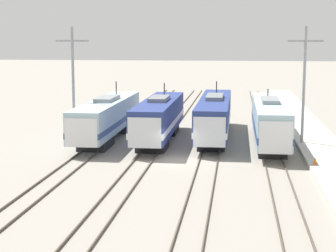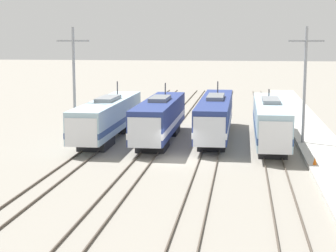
# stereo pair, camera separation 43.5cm
# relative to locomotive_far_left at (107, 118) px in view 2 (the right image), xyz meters

# --- Properties ---
(ground_plane) EXTENTS (400.00, 400.00, 0.00)m
(ground_plane) POSITION_rel_locomotive_far_left_xyz_m (7.64, -8.66, -2.10)
(ground_plane) COLOR gray
(rail_pair_far_left) EXTENTS (1.50, 120.00, 0.15)m
(rail_pair_far_left) POSITION_rel_locomotive_far_left_xyz_m (0.00, -8.66, -2.03)
(rail_pair_far_left) COLOR #4C4238
(rail_pair_far_left) RESTS_ON ground_plane
(rail_pair_center_left) EXTENTS (1.51, 120.00, 0.15)m
(rail_pair_center_left) POSITION_rel_locomotive_far_left_xyz_m (5.10, -8.66, -2.03)
(rail_pair_center_left) COLOR #4C4238
(rail_pair_center_left) RESTS_ON ground_plane
(rail_pair_center_right) EXTENTS (1.51, 120.00, 0.15)m
(rail_pair_center_right) POSITION_rel_locomotive_far_left_xyz_m (10.19, -8.66, -2.03)
(rail_pair_center_right) COLOR #4C4238
(rail_pair_center_right) RESTS_ON ground_plane
(rail_pair_far_right) EXTENTS (1.50, 120.00, 0.15)m
(rail_pair_far_right) POSITION_rel_locomotive_far_left_xyz_m (15.29, -8.66, -2.03)
(rail_pair_far_right) COLOR #4C4238
(rail_pair_far_right) RESTS_ON ground_plane
(locomotive_far_left) EXTENTS (2.95, 18.58, 5.23)m
(locomotive_far_left) POSITION_rel_locomotive_far_left_xyz_m (0.00, 0.00, 0.00)
(locomotive_far_left) COLOR #232326
(locomotive_far_left) RESTS_ON ground_plane
(locomotive_center_left) EXTENTS (2.97, 16.91, 5.20)m
(locomotive_center_left) POSITION_rel_locomotive_far_left_xyz_m (5.10, -0.58, 0.06)
(locomotive_center_left) COLOR black
(locomotive_center_left) RESTS_ON ground_plane
(locomotive_center_right) EXTENTS (2.86, 19.46, 5.19)m
(locomotive_center_right) POSITION_rel_locomotive_far_left_xyz_m (10.19, 1.74, 0.06)
(locomotive_center_right) COLOR black
(locomotive_center_right) RESTS_ON ground_plane
(locomotive_far_right) EXTENTS (2.77, 17.69, 4.75)m
(locomotive_far_right) POSITION_rel_locomotive_far_left_xyz_m (15.29, -1.27, 0.09)
(locomotive_far_right) COLOR #232326
(locomotive_far_right) RESTS_ON ground_plane
(catenary_tower_left) EXTENTS (3.10, 0.26, 10.64)m
(catenary_tower_left) POSITION_rel_locomotive_far_left_xyz_m (-2.93, -0.80, 3.61)
(catenary_tower_left) COLOR gray
(catenary_tower_left) RESTS_ON ground_plane
(catenary_tower_right) EXTENTS (3.10, 0.26, 10.64)m
(catenary_tower_right) POSITION_rel_locomotive_far_left_xyz_m (18.22, -0.80, 3.61)
(catenary_tower_right) COLOR gray
(catenary_tower_right) RESTS_ON ground_plane
(platform) EXTENTS (4.00, 120.00, 0.32)m
(platform) POSITION_rel_locomotive_far_left_xyz_m (19.73, -8.66, -1.94)
(platform) COLOR #B7B5AD
(platform) RESTS_ON ground_plane
(traffic_cone) EXTENTS (0.30, 0.30, 0.58)m
(traffic_cone) POSITION_rel_locomotive_far_left_xyz_m (18.20, -9.94, -1.49)
(traffic_cone) COLOR orange
(traffic_cone) RESTS_ON platform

